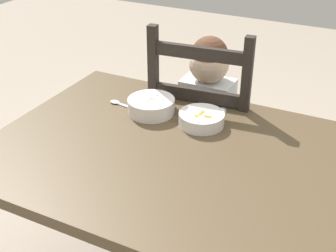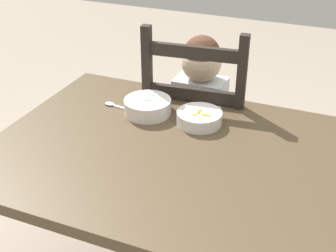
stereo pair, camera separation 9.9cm
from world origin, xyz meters
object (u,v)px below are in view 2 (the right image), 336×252
dining_chair (198,139)px  bowl_of_peas (148,106)px  dining_table (172,175)px  bowl_of_carrots (199,117)px  child_figure (198,109)px  spoon (114,105)px

dining_chair → bowl_of_peas: dining_chair is taller
dining_table → bowl_of_peas: bowl_of_peas is taller
dining_table → bowl_of_carrots: bowl_of_carrots is taller
child_figure → spoon: child_figure is taller
child_figure → spoon: (-0.25, -0.29, 0.11)m
bowl_of_carrots → spoon: 0.36m
bowl_of_peas → bowl_of_carrots: bowl_of_peas is taller
child_figure → bowl_of_peas: 0.34m
child_figure → bowl_of_carrots: (0.10, -0.29, 0.13)m
dining_chair → spoon: 0.47m
dining_chair → spoon: size_ratio=7.43×
dining_chair → child_figure: dining_chair is taller
dining_chair → bowl_of_peas: 0.43m
dining_table → bowl_of_carrots: size_ratio=7.29×
dining_chair → dining_table: bearing=-81.8°
spoon → dining_table: bearing=-32.0°
dining_table → bowl_of_carrots: 0.24m
bowl_of_carrots → spoon: (-0.36, 0.00, -0.02)m
dining_chair → bowl_of_peas: bearing=-110.5°
bowl_of_carrots → bowl_of_peas: bearing=180.0°
spoon → child_figure: bearing=48.6°
dining_table → bowl_of_peas: (-0.18, 0.20, 0.14)m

